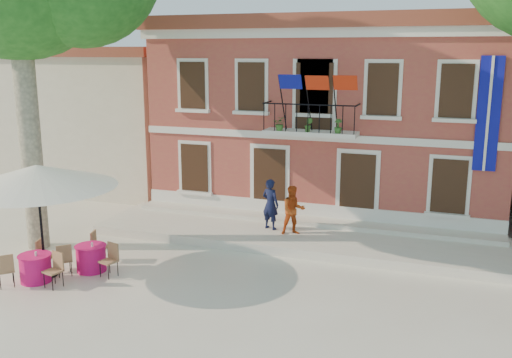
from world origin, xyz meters
The scene contains 9 objects.
ground centered at (0.00, 0.00, 0.00)m, with size 90.00×90.00×0.00m, color beige.
main_building centered at (2.00, 9.99, 3.78)m, with size 13.50×9.59×7.50m.
neighbor_west centered at (-9.50, 11.00, 3.22)m, with size 9.40×9.40×6.40m.
terrace centered at (2.00, 4.40, 0.15)m, with size 14.00×3.40×0.30m, color silver.
patio_umbrella centered at (-4.04, -0.95, 2.89)m, with size 4.32×4.32×3.21m.
pedestrian_navy centered at (0.93, 4.45, 1.17)m, with size 0.63×0.42×1.74m, color #0F1433.
pedestrian_orange centered at (1.82, 4.15, 1.12)m, with size 0.80×0.62×1.64m, color #C04716.
cafe_table_0 centered at (-3.01, -0.20, 0.43)m, with size 1.81×1.81×0.95m.
cafe_table_1 centered at (-4.00, -1.36, 0.43)m, with size 1.80×1.82×0.95m.
Camera 1 is at (6.66, -13.29, 6.23)m, focal length 40.00 mm.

